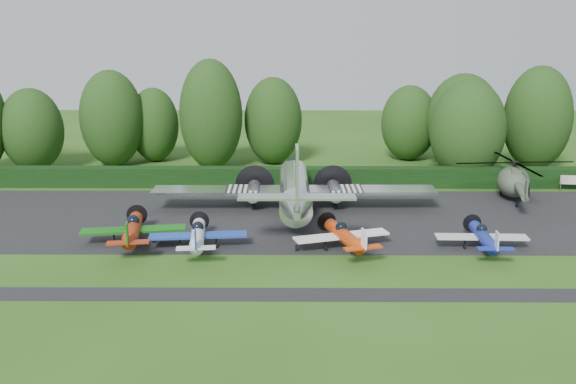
{
  "coord_description": "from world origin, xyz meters",
  "views": [
    {
      "loc": [
        -1.31,
        -42.64,
        16.31
      ],
      "look_at": [
        -1.66,
        9.4,
        2.5
      ],
      "focal_mm": 40.0,
      "sensor_mm": 36.0,
      "label": 1
    }
  ],
  "objects_px": {
    "transport_plane": "(295,190)",
    "light_plane_white": "(198,235)",
    "helicopter": "(514,179)",
    "sign_board": "(575,181)",
    "light_plane_orange": "(344,235)",
    "light_plane_red": "(133,229)",
    "light_plane_blue": "(483,237)"
  },
  "relations": [
    {
      "from": "light_plane_red",
      "to": "light_plane_white",
      "type": "height_order",
      "value": "light_plane_red"
    },
    {
      "from": "helicopter",
      "to": "sign_board",
      "type": "relative_size",
      "value": 4.6
    },
    {
      "from": "transport_plane",
      "to": "light_plane_white",
      "type": "height_order",
      "value": "transport_plane"
    },
    {
      "from": "light_plane_red",
      "to": "helicopter",
      "type": "xyz_separation_m",
      "value": [
        32.95,
        13.28,
        0.71
      ]
    },
    {
      "from": "light_plane_orange",
      "to": "light_plane_blue",
      "type": "bearing_deg",
      "value": 17.68
    },
    {
      "from": "light_plane_blue",
      "to": "light_plane_orange",
      "type": "bearing_deg",
      "value": 178.37
    },
    {
      "from": "light_plane_blue",
      "to": "sign_board",
      "type": "xyz_separation_m",
      "value": [
        14.07,
        17.21,
        0.02
      ]
    },
    {
      "from": "light_plane_orange",
      "to": "light_plane_white",
      "type": "bearing_deg",
      "value": -162.31
    },
    {
      "from": "light_plane_white",
      "to": "sign_board",
      "type": "distance_m",
      "value": 39.04
    },
    {
      "from": "light_plane_white",
      "to": "sign_board",
      "type": "relative_size",
      "value": 2.63
    },
    {
      "from": "light_plane_blue",
      "to": "sign_board",
      "type": "relative_size",
      "value": 2.46
    },
    {
      "from": "light_plane_white",
      "to": "light_plane_blue",
      "type": "relative_size",
      "value": 1.07
    },
    {
      "from": "transport_plane",
      "to": "sign_board",
      "type": "relative_size",
      "value": 8.75
    },
    {
      "from": "light_plane_white",
      "to": "light_plane_orange",
      "type": "distance_m",
      "value": 10.77
    },
    {
      "from": "light_plane_white",
      "to": "helicopter",
      "type": "height_order",
      "value": "helicopter"
    },
    {
      "from": "light_plane_orange",
      "to": "sign_board",
      "type": "distance_m",
      "value": 29.76
    },
    {
      "from": "helicopter",
      "to": "light_plane_white",
      "type": "bearing_deg",
      "value": -163.72
    },
    {
      "from": "light_plane_red",
      "to": "light_plane_blue",
      "type": "relative_size",
      "value": 1.16
    },
    {
      "from": "light_plane_red",
      "to": "light_plane_orange",
      "type": "xyz_separation_m",
      "value": [
        15.8,
        -1.03,
        -0.1
      ]
    },
    {
      "from": "light_plane_white",
      "to": "helicopter",
      "type": "xyz_separation_m",
      "value": [
        27.91,
        14.31,
        0.8
      ]
    },
    {
      "from": "light_plane_white",
      "to": "sign_board",
      "type": "height_order",
      "value": "light_plane_white"
    },
    {
      "from": "light_plane_orange",
      "to": "transport_plane",
      "type": "bearing_deg",
      "value": 129.53
    },
    {
      "from": "light_plane_red",
      "to": "sign_board",
      "type": "bearing_deg",
      "value": 30.76
    },
    {
      "from": "transport_plane",
      "to": "helicopter",
      "type": "bearing_deg",
      "value": 15.04
    },
    {
      "from": "sign_board",
      "to": "helicopter",
      "type": "bearing_deg",
      "value": -165.09
    },
    {
      "from": "light_plane_red",
      "to": "sign_board",
      "type": "height_order",
      "value": "light_plane_red"
    },
    {
      "from": "transport_plane",
      "to": "light_plane_white",
      "type": "xyz_separation_m",
      "value": [
        -7.14,
        -9.04,
        -1.1
      ]
    },
    {
      "from": "helicopter",
      "to": "light_plane_blue",
      "type": "bearing_deg",
      "value": -126.71
    },
    {
      "from": "light_plane_red",
      "to": "light_plane_orange",
      "type": "relative_size",
      "value": 1.08
    },
    {
      "from": "helicopter",
      "to": "sign_board",
      "type": "distance_m",
      "value": 7.74
    },
    {
      "from": "light_plane_red",
      "to": "light_plane_blue",
      "type": "bearing_deg",
      "value": 6.51
    },
    {
      "from": "light_plane_white",
      "to": "light_plane_blue",
      "type": "bearing_deg",
      "value": 6.12
    }
  ]
}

